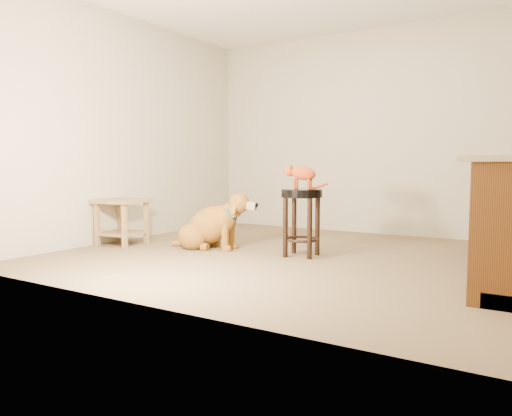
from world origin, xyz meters
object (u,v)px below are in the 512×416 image
Objects in this scene: golden_retriever at (211,226)px; tabby_kitten at (301,174)px; padded_stool at (302,209)px; side_table at (122,215)px.

golden_retriever is 1.14m from tabby_kitten.
golden_retriever is at bearing -172.90° from padded_stool.
padded_stool is at bearing -4.98° from golden_retriever.
padded_stool is 0.33m from tabby_kitten.
side_table is 2.08m from tabby_kitten.
padded_stool is 1.03m from golden_retriever.
golden_retriever is (0.99, 0.31, -0.10)m from side_table.
golden_retriever is 2.38× the size of tabby_kitten.
padded_stool is 1.20× the size of side_table.
tabby_kitten is (-0.01, -0.00, 0.33)m from padded_stool.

